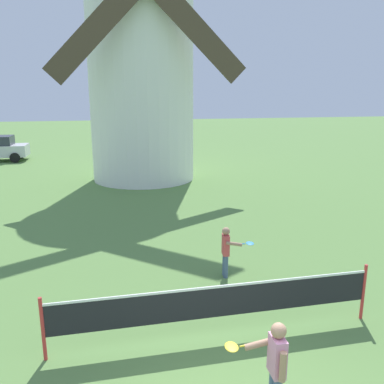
{
  "coord_description": "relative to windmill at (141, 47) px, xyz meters",
  "views": [
    {
      "loc": [
        -1.51,
        -4.27,
        4.19
      ],
      "look_at": [
        0.25,
        3.76,
        2.15
      ],
      "focal_mm": 37.67,
      "sensor_mm": 36.0,
      "label": 1
    }
  ],
  "objects": [
    {
      "name": "tennis_net",
      "position": [
        -0.13,
        -13.75,
        -5.53
      ],
      "size": [
        5.77,
        0.06,
        1.1
      ],
      "color": "red",
      "rests_on": "ground_plane"
    },
    {
      "name": "player_far",
      "position": [
        0.75,
        -11.46,
        -5.53
      ],
      "size": [
        0.7,
        0.55,
        1.2
      ],
      "color": "slate",
      "rests_on": "ground_plane"
    },
    {
      "name": "windmill",
      "position": [
        0.0,
        0.0,
        0.0
      ],
      "size": [
        8.32,
        5.65,
        12.77
      ],
      "color": "white",
      "rests_on": "ground_plane"
    },
    {
      "name": "player_near",
      "position": [
        0.13,
        -15.58,
        -5.45
      ],
      "size": [
        0.75,
        0.56,
        1.35
      ],
      "color": "slate",
      "rests_on": "ground_plane"
    }
  ]
}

